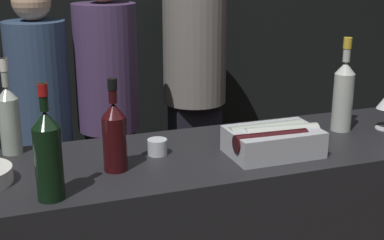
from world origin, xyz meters
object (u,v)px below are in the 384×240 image
white_wine_bottle (9,117)px  person_grey_polo (108,100)px  ice_bin_with_bottles (273,139)px  person_in_hoodie (195,78)px  red_wine_bottle_burgundy (48,153)px  red_wine_bottle_black_foil (115,134)px  candle_votive (157,147)px  person_blond_tee (41,113)px  rose_wine_bottle (343,93)px

white_wine_bottle → person_grey_polo: bearing=62.4°
ice_bin_with_bottles → person_in_hoodie: person_in_hoodie is taller
red_wine_bottle_burgundy → red_wine_bottle_black_foil: red_wine_bottle_burgundy is taller
candle_votive → person_blond_tee: 1.33m
candle_votive → person_in_hoodie: 1.69m
candle_votive → person_grey_polo: bearing=87.2°
candle_votive → red_wine_bottle_burgundy: red_wine_bottle_burgundy is taller
ice_bin_with_bottles → person_blond_tee: size_ratio=0.21×
ice_bin_with_bottles → person_blond_tee: (-0.72, 1.42, -0.22)m
person_in_hoodie → person_grey_polo: (-0.64, -0.27, -0.03)m
candle_votive → white_wine_bottle: size_ratio=0.21×
ice_bin_with_bottles → candle_votive: 0.42m
candle_votive → person_in_hoodie: bearing=65.4°
rose_wine_bottle → white_wine_bottle: size_ratio=1.09×
person_blond_tee → white_wine_bottle: bearing=150.0°
ice_bin_with_bottles → person_grey_polo: bearing=103.5°
person_in_hoodie → person_blond_tee: bearing=27.8°
white_wine_bottle → person_blond_tee: person_blond_tee is taller
white_wine_bottle → red_wine_bottle_black_foil: 0.43m
person_in_hoodie → person_blond_tee: size_ratio=1.09×
ice_bin_with_bottles → candle_votive: (-0.40, 0.14, -0.03)m
ice_bin_with_bottles → person_in_hoodie: 1.70m
white_wine_bottle → person_grey_polo: (0.56, 1.07, -0.26)m
red_wine_bottle_black_foil → person_blond_tee: bearing=96.2°
person_blond_tee → person_grey_polo: bearing=-113.0°
rose_wine_bottle → red_wine_bottle_black_foil: 0.98m
ice_bin_with_bottles → rose_wine_bottle: size_ratio=0.90×
white_wine_bottle → red_wine_bottle_black_foil: (0.32, -0.29, -0.01)m
white_wine_bottle → person_grey_polo: person_grey_polo is taller
ice_bin_with_bottles → candle_votive: ice_bin_with_bottles is taller
candle_votive → person_grey_polo: (0.06, 1.26, -0.15)m
ice_bin_with_bottles → red_wine_bottle_black_foil: red_wine_bottle_black_foil is taller
red_wine_bottle_black_foil → person_blond_tee: person_blond_tee is taller
ice_bin_with_bottles → person_in_hoodie: size_ratio=0.19×
candle_votive → rose_wine_bottle: size_ratio=0.19×
person_grey_polo → red_wine_bottle_burgundy: bearing=-149.2°
candle_votive → red_wine_bottle_burgundy: (-0.40, -0.25, 0.11)m
person_in_hoodie → person_blond_tee: (-1.03, -0.25, -0.07)m
red_wine_bottle_black_foil → person_grey_polo: 1.40m
ice_bin_with_bottles → white_wine_bottle: bearing=159.6°
person_blond_tee → person_grey_polo: (0.38, -0.01, 0.05)m
candle_votive → person_blond_tee: bearing=104.2°
candle_votive → white_wine_bottle: bearing=158.5°
red_wine_bottle_burgundy → white_wine_bottle: size_ratio=1.00×
red_wine_bottle_black_foil → rose_wine_bottle: bearing=6.5°
red_wine_bottle_black_foil → ice_bin_with_bottles: bearing=-4.4°
red_wine_bottle_black_foil → person_blond_tee: 1.41m
ice_bin_with_bottles → person_in_hoodie: (0.30, 1.67, -0.15)m
rose_wine_bottle → ice_bin_with_bottles: bearing=-158.9°
red_wine_bottle_black_foil → person_in_hoodie: 1.86m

